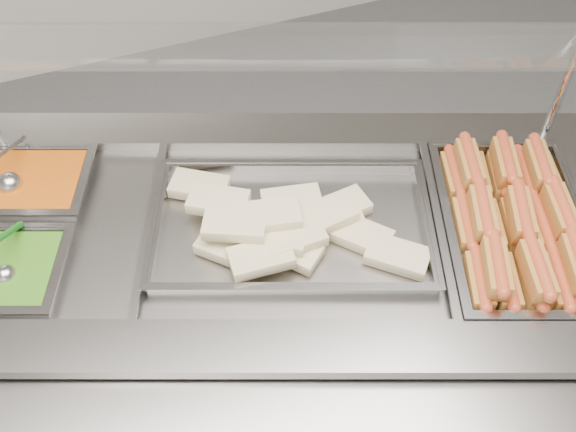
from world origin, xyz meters
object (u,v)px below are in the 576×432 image
object	(u,v)px
sneeze_guard	(266,48)
pan_hotdogs	(512,232)
pan_wraps	(292,228)
ladle	(10,182)
serving_spoon	(6,268)
steam_counter	(272,316)

from	to	relation	value
sneeze_guard	pan_hotdogs	world-z (taller)	sneeze_guard
pan_wraps	ladle	world-z (taller)	ladle
pan_hotdogs	ladle	distance (m)	1.22
pan_wraps	ladle	size ratio (longest dim) A/B	4.11
pan_hotdogs	serving_spoon	bearing A→B (deg)	165.62
steam_counter	sneeze_guard	world-z (taller)	sneeze_guard
pan_wraps	serving_spoon	size ratio (longest dim) A/B	4.55
steam_counter	pan_wraps	size ratio (longest dim) A/B	2.64
pan_wraps	serving_spoon	bearing A→B (deg)	171.25
pan_wraps	serving_spoon	xyz separation A→B (m)	(-0.63, 0.10, 0.03)
pan_hotdogs	serving_spoon	world-z (taller)	serving_spoon
serving_spoon	ladle	bearing A→B (deg)	82.75
pan_wraps	serving_spoon	distance (m)	0.64
ladle	serving_spoon	xyz separation A→B (m)	(-0.03, -0.27, 0.00)
pan_hotdogs	serving_spoon	xyz separation A→B (m)	(-1.12, 0.29, 0.05)
steam_counter	pan_hotdogs	xyz separation A→B (m)	(0.54, -0.21, 0.38)
sneeze_guard	pan_hotdogs	xyz separation A→B (m)	(0.47, -0.40, -0.38)
steam_counter	ladle	distance (m)	0.77
steam_counter	serving_spoon	distance (m)	0.73
steam_counter	ladle	xyz separation A→B (m)	(-0.55, 0.34, 0.42)
steam_counter	sneeze_guard	distance (m)	0.78
steam_counter	sneeze_guard	size ratio (longest dim) A/B	1.25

